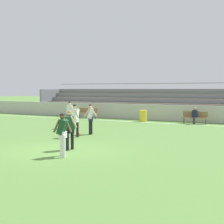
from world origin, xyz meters
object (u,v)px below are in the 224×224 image
(trash_bin, at_px, (143,116))
(player_white_on_ball, at_px, (91,116))
(bench_far_left, at_px, (88,112))
(bench_far_right, at_px, (195,116))
(bleacher_stand, at_px, (141,102))
(player_dark_overlapping, at_px, (63,131))
(player_dark_pressing_high, at_px, (70,127))
(player_white_challenging, at_px, (75,118))
(spectator_seated, at_px, (195,114))
(soccer_ball, at_px, (78,134))
(player_white_trailing_run, at_px, (70,112))

(trash_bin, distance_m, player_white_on_ball, 8.23)
(bench_far_left, relative_size, bench_far_right, 1.00)
(bleacher_stand, bearing_deg, player_dark_overlapping, -75.10)
(bleacher_stand, distance_m, player_dark_pressing_high, 17.01)
(bleacher_stand, height_order, player_white_challenging, bleacher_stand)
(spectator_seated, bearing_deg, bleacher_stand, 146.88)
(trash_bin, distance_m, player_white_challenging, 9.57)
(bleacher_stand, relative_size, bench_far_right, 11.42)
(trash_bin, bearing_deg, bleacher_stand, 115.89)
(player_white_challenging, distance_m, player_dark_pressing_high, 3.64)
(bench_far_right, xyz_separation_m, soccer_ball, (-3.79, -9.15, -0.44))
(bench_far_right, xyz_separation_m, player_white_on_ball, (-3.53, -8.36, 0.45))
(trash_bin, height_order, player_white_on_ball, player_white_on_ball)
(trash_bin, bearing_deg, player_white_challenging, -87.98)
(trash_bin, bearing_deg, player_dark_overlapping, -78.40)
(bleacher_stand, height_order, spectator_seated, bleacher_stand)
(spectator_seated, relative_size, player_white_trailing_run, 0.70)
(player_white_challenging, xyz_separation_m, player_dark_overlapping, (2.52, -4.35, -0.07))
(player_white_trailing_run, distance_m, soccer_ball, 3.65)
(soccer_ball, bearing_deg, bench_far_left, 120.21)
(player_white_on_ball, xyz_separation_m, player_white_trailing_run, (-2.69, 1.78, 0.04))
(spectator_seated, height_order, player_dark_pressing_high, player_dark_pressing_high)
(player_dark_pressing_high, xyz_separation_m, soccer_ball, (-2.08, 3.64, -0.85))
(trash_bin, bearing_deg, spectator_seated, 0.62)
(player_dark_pressing_high, height_order, player_white_trailing_run, player_white_trailing_run)
(bleacher_stand, xyz_separation_m, player_white_on_ball, (2.32, -12.06, -0.33))
(player_white_trailing_run, bearing_deg, bench_far_left, 113.80)
(trash_bin, relative_size, player_dark_pressing_high, 0.54)
(bench_far_left, xyz_separation_m, spectator_seated, (9.12, -0.12, 0.16))
(soccer_ball, bearing_deg, bleacher_stand, 99.07)
(player_white_challenging, xyz_separation_m, player_white_trailing_run, (-2.58, 3.12, 0.00))
(bleacher_stand, height_order, player_dark_overlapping, bleacher_stand)
(bleacher_stand, xyz_separation_m, bench_far_right, (5.84, -3.70, -0.78))
(player_white_on_ball, height_order, player_dark_overlapping, player_white_on_ball)
(spectator_seated, bearing_deg, player_white_trailing_run, -133.86)
(spectator_seated, xyz_separation_m, player_white_trailing_run, (-6.22, -6.47, 0.33))
(trash_bin, xyz_separation_m, player_white_trailing_run, (-2.24, -6.43, 0.59))
(player_dark_pressing_high, xyz_separation_m, player_white_trailing_run, (-4.50, 6.21, 0.07))
(bleacher_stand, bearing_deg, bench_far_left, -131.55)
(soccer_ball, bearing_deg, player_white_challenging, -74.26)
(bench_far_left, height_order, trash_bin, bench_far_left)
(player_white_challenging, bearing_deg, bleacher_stand, 99.36)
(trash_bin, relative_size, player_white_on_ball, 0.52)
(player_dark_overlapping, relative_size, player_white_trailing_run, 0.94)
(trash_bin, height_order, spectator_seated, spectator_seated)
(player_white_on_ball, height_order, player_dark_pressing_high, player_white_on_ball)
(player_dark_pressing_high, bearing_deg, bench_far_right, 82.37)
(bleacher_stand, bearing_deg, spectator_seated, -33.12)
(trash_bin, bearing_deg, player_white_trailing_run, -109.25)
(player_white_trailing_run, height_order, soccer_ball, player_white_trailing_run)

